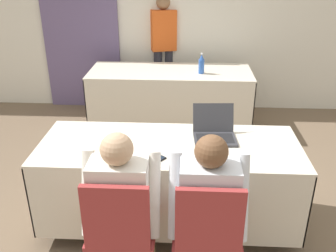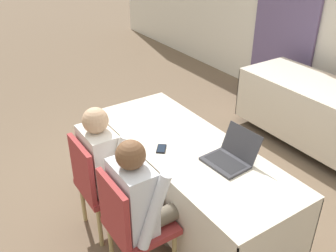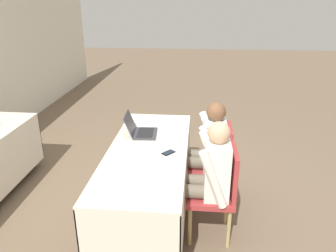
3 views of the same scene
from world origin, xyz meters
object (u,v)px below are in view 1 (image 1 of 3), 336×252
(cell_phone, at_px, (157,157))
(chair_near_left, at_px, (121,228))
(person_red_shirt, at_px, (163,45))
(laptop, at_px, (214,133))
(person_white_shirt, at_px, (208,201))
(water_bottle, at_px, (201,64))
(person_checkered_shirt, at_px, (122,198))
(chair_near_right, at_px, (207,231))

(cell_phone, relative_size, chair_near_left, 0.16)
(chair_near_left, bearing_deg, person_red_shirt, -90.98)
(laptop, xyz_separation_m, person_red_shirt, (-0.57, 2.54, 0.11))
(chair_near_left, distance_m, person_white_shirt, 0.58)
(cell_phone, xyz_separation_m, person_white_shirt, (0.36, -0.38, -0.10))
(water_bottle, distance_m, person_white_shirt, 2.49)
(laptop, xyz_separation_m, person_checkered_shirt, (-0.63, -0.72, -0.14))
(chair_near_left, distance_m, person_red_shirt, 3.39)
(chair_near_right, bearing_deg, cell_phone, -53.61)
(chair_near_right, xyz_separation_m, person_white_shirt, (0.00, 0.10, 0.16))
(laptop, height_order, water_bottle, water_bottle)
(water_bottle, bearing_deg, person_red_shirt, 123.39)
(cell_phone, relative_size, water_bottle, 0.58)
(water_bottle, bearing_deg, chair_near_left, -102.51)
(person_red_shirt, bearing_deg, person_checkered_shirt, -106.65)
(person_checkered_shirt, bearing_deg, water_bottle, -103.01)
(cell_phone, bearing_deg, laptop, -11.78)
(cell_phone, bearing_deg, water_bottle, 29.88)
(chair_near_right, distance_m, person_checkered_shirt, 0.58)
(chair_near_right, bearing_deg, person_white_shirt, -90.00)
(laptop, distance_m, chair_near_right, 0.88)
(cell_phone, height_order, person_checkered_shirt, person_checkered_shirt)
(person_white_shirt, bearing_deg, chair_near_left, 10.60)
(chair_near_left, relative_size, person_red_shirt, 0.57)
(water_bottle, bearing_deg, person_white_shirt, -90.48)
(water_bottle, distance_m, person_checkered_shirt, 2.55)
(chair_near_left, height_order, person_red_shirt, person_red_shirt)
(laptop, distance_m, person_red_shirt, 2.61)
(laptop, relative_size, chair_near_right, 0.39)
(cell_phone, relative_size, person_white_shirt, 0.12)
(laptop, xyz_separation_m, water_bottle, (-0.06, 1.76, 0.07))
(laptop, relative_size, person_checkered_shirt, 0.30)
(laptop, height_order, cell_phone, laptop)
(person_checkered_shirt, distance_m, person_white_shirt, 0.55)
(cell_phone, height_order, person_white_shirt, person_white_shirt)
(laptop, relative_size, cell_phone, 2.45)
(chair_near_left, xyz_separation_m, chair_near_right, (0.55, 0.00, 0.00))
(water_bottle, distance_m, chair_near_left, 2.67)
(laptop, bearing_deg, person_checkered_shirt, -134.75)
(laptop, height_order, chair_near_left, laptop)
(laptop, bearing_deg, cell_phone, -145.48)
(cell_phone, distance_m, water_bottle, 2.14)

